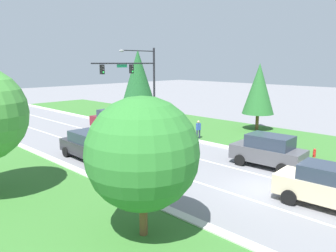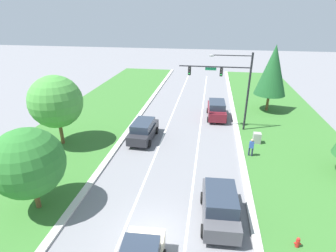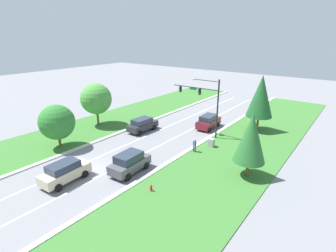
# 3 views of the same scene
# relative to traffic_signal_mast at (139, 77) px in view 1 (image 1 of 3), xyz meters

# --- Properties ---
(ground_plane) EXTENTS (160.00, 160.00, 0.00)m
(ground_plane) POSITION_rel_traffic_signal_mast_xyz_m (-4.39, -15.63, -5.33)
(ground_plane) COLOR slate
(curb_strip_right) EXTENTS (0.50, 90.00, 0.15)m
(curb_strip_right) POSITION_rel_traffic_signal_mast_xyz_m (1.26, -15.63, -5.25)
(curb_strip_right) COLOR beige
(curb_strip_right) RESTS_ON ground_plane
(curb_strip_left) EXTENTS (0.50, 90.00, 0.15)m
(curb_strip_left) POSITION_rel_traffic_signal_mast_xyz_m (-10.04, -15.63, -5.25)
(curb_strip_left) COLOR beige
(curb_strip_left) RESTS_ON ground_plane
(grass_verge_right) EXTENTS (10.00, 90.00, 0.08)m
(grass_verge_right) POSITION_rel_traffic_signal_mast_xyz_m (6.51, -15.63, -5.29)
(grass_verge_right) COLOR #38702D
(grass_verge_right) RESTS_ON ground_plane
(lane_stripe_inner_left) EXTENTS (0.14, 81.00, 0.01)m
(lane_stripe_inner_left) POSITION_rel_traffic_signal_mast_xyz_m (-6.19, -15.63, -5.33)
(lane_stripe_inner_left) COLOR white
(lane_stripe_inner_left) RESTS_ON ground_plane
(lane_stripe_inner_right) EXTENTS (0.14, 81.00, 0.01)m
(lane_stripe_inner_right) POSITION_rel_traffic_signal_mast_xyz_m (-2.59, -15.63, -5.33)
(lane_stripe_inner_right) COLOR white
(lane_stripe_inner_right) RESTS_ON ground_plane
(traffic_signal_mast) EXTENTS (7.10, 0.41, 8.05)m
(traffic_signal_mast) POSITION_rel_traffic_signal_mast_xyz_m (0.00, 0.00, 0.00)
(traffic_signal_mast) COLOR black
(traffic_signal_mast) RESTS_ON ground_plane
(graphite_suv) EXTENTS (2.39, 4.70, 2.11)m
(graphite_suv) POSITION_rel_traffic_signal_mast_xyz_m (-0.79, -13.72, -4.24)
(graphite_suv) COLOR #4C4C51
(graphite_suv) RESTS_ON ground_plane
(charcoal_suv) EXTENTS (2.26, 4.91, 1.94)m
(charcoal_suv) POSITION_rel_traffic_signal_mast_xyz_m (-7.98, -3.86, -4.32)
(charcoal_suv) COLOR #28282D
(charcoal_suv) RESTS_ON ground_plane
(champagne_suv) EXTENTS (2.30, 4.91, 2.01)m
(champagne_suv) POSITION_rel_traffic_signal_mast_xyz_m (-4.43, -18.77, -4.28)
(champagne_suv) COLOR beige
(champagne_suv) RESTS_ON ground_plane
(burgundy_suv) EXTENTS (2.33, 4.93, 2.03)m
(burgundy_suv) POSITION_rel_traffic_signal_mast_xyz_m (-0.89, 3.14, -4.30)
(burgundy_suv) COLOR maroon
(burgundy_suv) RESTS_ON ground_plane
(utility_cabinet) EXTENTS (0.70, 0.60, 1.10)m
(utility_cabinet) POSITION_rel_traffic_signal_mast_xyz_m (2.89, -2.98, -4.78)
(utility_cabinet) COLOR #9E9E99
(utility_cabinet) RESTS_ON ground_plane
(pedestrian) EXTENTS (0.42, 0.31, 1.69)m
(pedestrian) POSITION_rel_traffic_signal_mast_xyz_m (2.01, -5.60, -4.39)
(pedestrian) COLOR #232842
(pedestrian) RESTS_ON ground_plane
(fire_hydrant) EXTENTS (0.34, 0.20, 0.70)m
(fire_hydrant) POSITION_rel_traffic_signal_mast_xyz_m (3.31, -15.15, -4.99)
(fire_hydrant) COLOR red
(fire_hydrant) RESTS_ON ground_plane
(conifer_near_right_tree) EXTENTS (3.73, 3.73, 8.17)m
(conifer_near_right_tree) POSITION_rel_traffic_signal_mast_xyz_m (5.42, 6.47, -0.15)
(conifer_near_right_tree) COLOR brown
(conifer_near_right_tree) RESTS_ON ground_plane
(oak_near_left_tree) EXTENTS (4.30, 4.30, 5.51)m
(oak_near_left_tree) POSITION_rel_traffic_signal_mast_xyz_m (-12.21, -14.53, -1.98)
(oak_near_left_tree) COLOR brown
(oak_near_left_tree) RESTS_ON ground_plane
(conifer_far_right_tree) EXTENTS (3.09, 3.09, 6.64)m
(conifer_far_right_tree) POSITION_rel_traffic_signal_mast_xyz_m (9.18, -7.27, -1.18)
(conifer_far_right_tree) COLOR brown
(conifer_far_right_tree) RESTS_ON ground_plane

